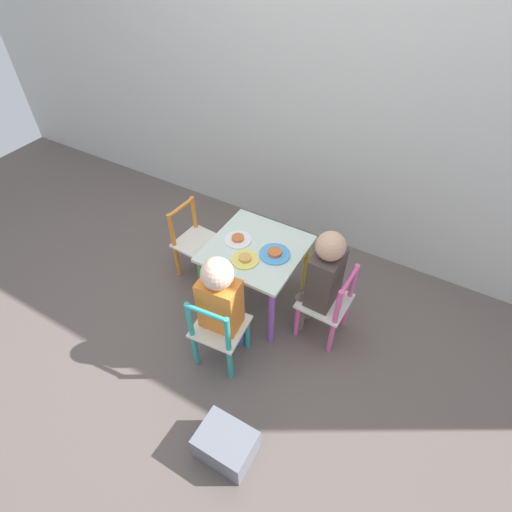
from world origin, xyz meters
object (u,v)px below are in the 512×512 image
(child_front, at_px, (222,301))
(plate_right, at_px, (275,254))
(child_right, at_px, (322,277))
(plate_front, at_px, (245,259))
(chair_pink, at_px, (328,304))
(storage_bin, at_px, (226,444))
(chair_orange, at_px, (195,243))
(kids_table, at_px, (256,257))
(chair_teal, at_px, (218,331))
(plate_left, at_px, (238,239))

(child_front, relative_size, plate_right, 4.21)
(child_right, relative_size, plate_front, 4.91)
(chair_pink, bearing_deg, storage_bin, -6.18)
(chair_orange, distance_m, plate_right, 0.63)
(kids_table, distance_m, child_front, 0.41)
(chair_teal, distance_m, plate_left, 0.54)
(plate_right, distance_m, storage_bin, 0.99)
(child_front, bearing_deg, chair_orange, -46.13)
(chair_teal, bearing_deg, plate_right, -104.51)
(chair_teal, bearing_deg, storage_bin, 121.29)
(chair_pink, bearing_deg, chair_teal, -41.42)
(kids_table, xyz_separation_m, chair_orange, (-0.47, 0.03, -0.12))
(plate_left, relative_size, storage_bin, 0.61)
(child_front, relative_size, storage_bin, 2.82)
(child_front, bearing_deg, kids_table, -90.00)
(kids_table, bearing_deg, storage_bin, -68.47)
(kids_table, xyz_separation_m, plate_front, (-0.00, -0.12, 0.08))
(chair_teal, xyz_separation_m, plate_left, (-0.16, 0.47, 0.21))
(child_right, relative_size, storage_bin, 2.90)
(chair_pink, xyz_separation_m, chair_orange, (-0.94, 0.05, 0.00))
(child_front, xyz_separation_m, plate_front, (-0.04, 0.29, 0.03))
(plate_front, bearing_deg, kids_table, 90.00)
(plate_right, bearing_deg, child_right, -2.74)
(chair_orange, relative_size, child_right, 0.69)
(child_front, distance_m, plate_front, 0.29)
(chair_orange, bearing_deg, plate_right, -89.23)
(chair_teal, height_order, storage_bin, chair_teal)
(child_front, xyz_separation_m, plate_right, (0.08, 0.41, 0.03))
(kids_table, xyz_separation_m, chair_teal, (0.04, -0.47, -0.12))
(chair_teal, height_order, chair_orange, same)
(plate_front, bearing_deg, chair_pink, 12.41)
(chair_pink, relative_size, plate_front, 3.37)
(chair_teal, relative_size, chair_pink, 1.00)
(plate_left, bearing_deg, storage_bin, -62.07)
(child_right, distance_m, plate_front, 0.42)
(chair_teal, distance_m, child_right, 0.62)
(plate_right, xyz_separation_m, storage_bin, (0.23, -0.88, -0.38))
(chair_orange, xyz_separation_m, plate_front, (0.47, -0.15, 0.21))
(kids_table, height_order, chair_pink, chair_pink)
(plate_front, xyz_separation_m, plate_left, (-0.12, 0.12, -0.00))
(child_right, bearing_deg, kids_table, -90.00)
(plate_right, height_order, plate_left, same)
(child_front, distance_m, plate_left, 0.44)
(plate_front, bearing_deg, child_front, -82.65)
(child_right, bearing_deg, chair_orange, -90.99)
(chair_teal, distance_m, plate_front, 0.41)
(kids_table, distance_m, plate_front, 0.15)
(chair_teal, distance_m, chair_orange, 0.72)
(plate_front, bearing_deg, storage_bin, -65.47)
(chair_pink, height_order, plate_left, chair_pink)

